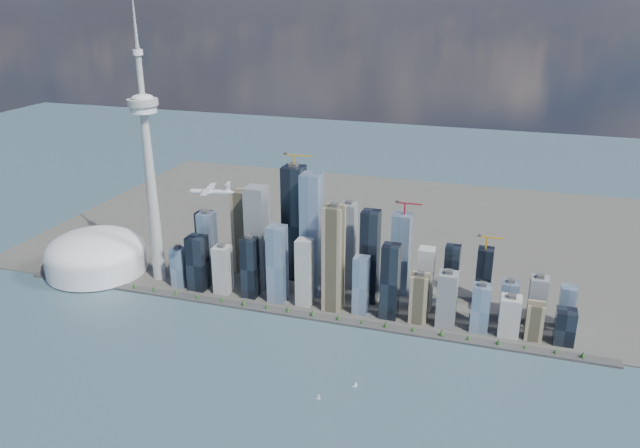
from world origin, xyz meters
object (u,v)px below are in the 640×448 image
(dome_stadium, at_px, (96,254))
(sailboat_west, at_px, (319,397))
(sailboat_east, at_px, (356,385))
(airplane, at_px, (211,191))
(needle_tower, at_px, (149,166))

(dome_stadium, height_order, sailboat_west, dome_stadium)
(dome_stadium, distance_m, sailboat_east, 650.50)
(airplane, bearing_deg, needle_tower, 141.98)
(sailboat_west, height_order, sailboat_east, sailboat_east)
(sailboat_west, distance_m, sailboat_east, 61.62)
(sailboat_west, xyz_separation_m, sailboat_east, (42.48, 44.64, 0.11))
(dome_stadium, bearing_deg, airplane, -12.86)
(needle_tower, distance_m, dome_stadium, 241.40)
(airplane, height_order, sailboat_west, airplane)
(dome_stadium, bearing_deg, sailboat_east, -20.49)
(sailboat_west, relative_size, sailboat_east, 0.97)
(dome_stadium, bearing_deg, sailboat_west, -25.67)
(airplane, bearing_deg, sailboat_east, -40.24)
(needle_tower, xyz_separation_m, sailboat_west, (425.93, -281.98, -232.71))
(dome_stadium, distance_m, sailboat_west, 628.94)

